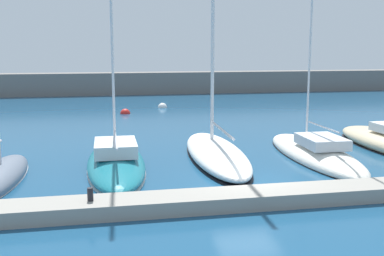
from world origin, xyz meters
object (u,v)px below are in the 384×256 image
at_px(sailboat_ivory_fourth, 314,153).
at_px(dock_bollard, 90,194).
at_px(mooring_buoy_red, 125,114).
at_px(sailboat_white_third, 216,151).
at_px(mooring_buoy_white, 162,108).
at_px(sailboat_teal_second, 116,161).

height_order(sailboat_ivory_fourth, dock_bollard, sailboat_ivory_fourth).
xyz_separation_m(sailboat_ivory_fourth, mooring_buoy_red, (-8.63, 18.03, -0.23)).
height_order(sailboat_white_third, sailboat_ivory_fourth, sailboat_white_third).
relative_size(sailboat_white_third, dock_bollard, 39.32).
xyz_separation_m(sailboat_ivory_fourth, mooring_buoy_white, (-4.98, 21.51, -0.23)).
bearing_deg(mooring_buoy_white, dock_bollard, -102.34).
bearing_deg(sailboat_ivory_fourth, mooring_buoy_red, 26.76).
bearing_deg(sailboat_white_third, dock_bollard, 141.74).
xyz_separation_m(mooring_buoy_red, mooring_buoy_white, (3.65, 3.48, 0.00)).
relative_size(sailboat_ivory_fourth, mooring_buoy_red, 18.10).
bearing_deg(sailboat_teal_second, mooring_buoy_red, -3.76).
bearing_deg(sailboat_ivory_fourth, mooring_buoy_white, 14.22).
bearing_deg(sailboat_white_third, sailboat_teal_second, 102.18).
bearing_deg(sailboat_teal_second, dock_bollard, 171.02).
distance_m(sailboat_ivory_fourth, mooring_buoy_red, 19.99).
bearing_deg(sailboat_ivory_fourth, sailboat_teal_second, 92.39).
relative_size(sailboat_white_third, sailboat_ivory_fourth, 1.13).
height_order(sailboat_ivory_fourth, mooring_buoy_white, sailboat_ivory_fourth).
distance_m(sailboat_teal_second, mooring_buoy_red, 18.30).
xyz_separation_m(sailboat_white_third, mooring_buoy_white, (0.05, 20.87, -0.41)).
bearing_deg(mooring_buoy_white, mooring_buoy_red, -136.36).
relative_size(sailboat_teal_second, sailboat_ivory_fourth, 1.06).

